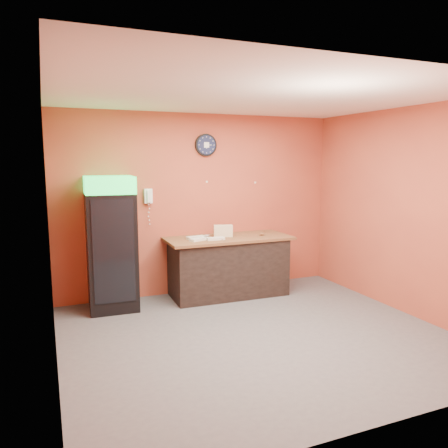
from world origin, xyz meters
TOP-DOWN VIEW (x-y plane):
  - floor at (0.00, 0.00)m, footprint 4.50×4.50m
  - back_wall at (0.00, 2.00)m, footprint 4.50×0.02m
  - left_wall at (-2.25, 0.00)m, footprint 0.02×4.00m
  - right_wall at (2.25, 0.00)m, footprint 0.02×4.00m
  - ceiling at (0.00, 0.00)m, footprint 4.50×4.00m
  - beverage_cooler at (-1.45, 1.61)m, footprint 0.69×0.70m
  - prep_counter at (0.30, 1.61)m, footprint 1.77×0.83m
  - wall_clock at (0.08, 1.97)m, footprint 0.34×0.06m
  - wall_phone at (-0.85, 1.95)m, footprint 0.12×0.10m
  - butcher_paper at (0.30, 1.61)m, footprint 1.93×0.86m
  - sub_roll_stack at (0.24, 1.65)m, footprint 0.30×0.18m
  - wrapped_sandwich_left at (-0.23, 1.48)m, footprint 0.28×0.20m
  - wrapped_sandwich_mid at (0.03, 1.45)m, footprint 0.27×0.12m
  - wrapped_sandwich_right at (-0.21, 1.63)m, footprint 0.30×0.17m
  - kitchen_tool at (-0.05, 1.58)m, footprint 0.07×0.07m

SIDE VIEW (x-z plane):
  - floor at x=0.00m, z-range 0.00..0.00m
  - prep_counter at x=0.30m, z-range 0.00..0.88m
  - butcher_paper at x=0.30m, z-range 0.88..0.92m
  - beverage_cooler at x=-1.45m, z-range -0.02..1.85m
  - wrapped_sandwich_left at x=-0.23m, z-range 0.92..0.95m
  - wrapped_sandwich_mid at x=0.03m, z-range 0.92..0.95m
  - wrapped_sandwich_right at x=-0.21m, z-range 0.92..0.96m
  - kitchen_tool at x=-0.05m, z-range 0.92..0.99m
  - sub_roll_stack at x=0.24m, z-range 0.92..1.10m
  - back_wall at x=0.00m, z-range 0.00..2.80m
  - left_wall at x=-2.25m, z-range 0.00..2.80m
  - right_wall at x=2.25m, z-range 0.00..2.80m
  - wall_phone at x=-0.85m, z-range 1.45..1.67m
  - wall_clock at x=0.08m, z-range 2.15..2.49m
  - ceiling at x=0.00m, z-range 2.79..2.81m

